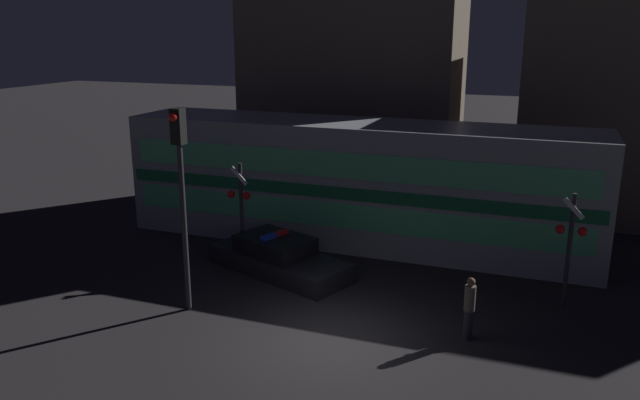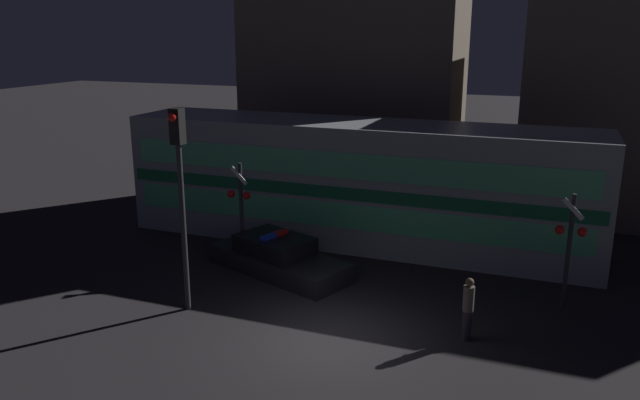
{
  "view_description": "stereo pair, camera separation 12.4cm",
  "coord_description": "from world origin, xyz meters",
  "px_view_note": "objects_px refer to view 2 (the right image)",
  "views": [
    {
      "loc": [
        4.55,
        -12.74,
        7.27
      ],
      "look_at": [
        -2.29,
        5.5,
        1.89
      ],
      "focal_mm": 35.0,
      "sensor_mm": 36.0,
      "label": 1
    },
    {
      "loc": [
        4.66,
        -12.7,
        7.27
      ],
      "look_at": [
        -2.29,
        5.5,
        1.89
      ],
      "focal_mm": 35.0,
      "sensor_mm": 36.0,
      "label": 2
    }
  ],
  "objects_px": {
    "train": "(356,183)",
    "traffic_light_corner": "(180,178)",
    "crossing_signal_near": "(569,243)",
    "pedestrian": "(468,308)",
    "police_car": "(278,258)"
  },
  "relations": [
    {
      "from": "train",
      "to": "traffic_light_corner",
      "type": "relative_size",
      "value": 3.02
    },
    {
      "from": "train",
      "to": "traffic_light_corner",
      "type": "distance_m",
      "value": 7.53
    },
    {
      "from": "crossing_signal_near",
      "to": "train",
      "type": "bearing_deg",
      "value": 154.22
    },
    {
      "from": "pedestrian",
      "to": "traffic_light_corner",
      "type": "relative_size",
      "value": 0.3
    },
    {
      "from": "pedestrian",
      "to": "crossing_signal_near",
      "type": "xyz_separation_m",
      "value": [
        2.17,
        2.66,
        1.06
      ]
    },
    {
      "from": "police_car",
      "to": "traffic_light_corner",
      "type": "relative_size",
      "value": 0.93
    },
    {
      "from": "police_car",
      "to": "crossing_signal_near",
      "type": "distance_m",
      "value": 8.37
    },
    {
      "from": "train",
      "to": "crossing_signal_near",
      "type": "height_order",
      "value": "train"
    },
    {
      "from": "traffic_light_corner",
      "to": "pedestrian",
      "type": "bearing_deg",
      "value": 7.45
    },
    {
      "from": "traffic_light_corner",
      "to": "train",
      "type": "bearing_deg",
      "value": 70.41
    },
    {
      "from": "police_car",
      "to": "crossing_signal_near",
      "type": "xyz_separation_m",
      "value": [
        8.25,
        0.3,
        1.43
      ]
    },
    {
      "from": "police_car",
      "to": "crossing_signal_near",
      "type": "height_order",
      "value": "crossing_signal_near"
    },
    {
      "from": "train",
      "to": "pedestrian",
      "type": "bearing_deg",
      "value": -51.66
    },
    {
      "from": "train",
      "to": "police_car",
      "type": "distance_m",
      "value": 4.21
    },
    {
      "from": "crossing_signal_near",
      "to": "traffic_light_corner",
      "type": "relative_size",
      "value": 0.59
    }
  ]
}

